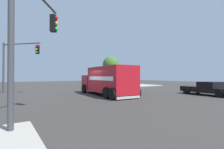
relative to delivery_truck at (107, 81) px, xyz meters
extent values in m
plane|color=#33302D|center=(0.85, -0.31, -1.50)|extent=(100.00, 100.00, 0.00)
cube|color=#9E998E|center=(-11.97, -13.13, -1.43)|extent=(11.51, 11.51, 0.14)
cube|color=#AD141E|center=(0.05, 0.70, 0.11)|extent=(2.81, 6.21, 2.52)
cube|color=#AD141E|center=(-0.23, -3.42, -0.30)|extent=(2.52, 2.06, 1.70)
cube|color=black|center=(-0.29, -4.27, 0.04)|extent=(2.02, 0.22, 0.88)
cube|color=#B2B2B7|center=(0.25, 3.62, -1.31)|extent=(2.31, 0.36, 0.21)
cube|color=white|center=(1.26, 0.62, 0.24)|extent=(0.36, 5.08, 0.36)
cube|color=white|center=(-1.16, 0.78, 0.24)|extent=(0.36, 5.08, 0.36)
cylinder|color=black|center=(1.01, -3.46, -1.00)|extent=(0.35, 1.02, 1.00)
cylinder|color=black|center=(-1.47, -3.29, -1.00)|extent=(0.35, 1.02, 1.00)
cylinder|color=black|center=(1.38, 2.04, -1.00)|extent=(0.35, 1.02, 1.00)
cylinder|color=black|center=(-1.09, 2.21, -1.00)|extent=(0.35, 1.02, 1.00)
cylinder|color=black|center=(1.46, 3.09, -1.00)|extent=(0.35, 1.02, 1.00)
cylinder|color=black|center=(-1.02, 3.26, -1.00)|extent=(0.35, 1.02, 1.00)
cylinder|color=#38383D|center=(8.79, -8.47, 1.42)|extent=(0.20, 0.20, 5.83)
cylinder|color=#38383D|center=(7.13, -6.74, 4.08)|extent=(3.41, 3.55, 0.12)
cylinder|color=#38383D|center=(5.71, -5.26, 3.95)|extent=(0.03, 0.03, 0.25)
cube|color=black|center=(5.71, -5.26, 3.35)|extent=(0.42, 0.42, 0.95)
sphere|color=red|center=(5.84, -5.13, 3.67)|extent=(0.20, 0.20, 0.20)
sphere|color=#EFA314|center=(5.84, -5.13, 3.36)|extent=(0.20, 0.20, 0.20)
sphere|color=#19CC4C|center=(5.84, -5.13, 3.05)|extent=(0.20, 0.20, 0.20)
cylinder|color=#38383D|center=(8.62, 7.65, 1.51)|extent=(0.20, 0.20, 5.74)
cylinder|color=#38383D|center=(6.50, 4.63, 4.01)|extent=(0.03, 0.03, 0.25)
cube|color=black|center=(6.50, 4.63, 3.41)|extent=(0.42, 0.42, 0.95)
sphere|color=red|center=(6.35, 4.73, 3.73)|extent=(0.20, 0.20, 0.20)
sphere|color=#EFA314|center=(6.35, 4.73, 3.42)|extent=(0.20, 0.20, 0.20)
sphere|color=#19CC4C|center=(6.35, 4.73, 3.11)|extent=(0.20, 0.20, 0.20)
cube|color=black|center=(-8.60, 5.88, -0.67)|extent=(2.12, 1.90, 1.10)
cube|color=black|center=(-8.60, 5.88, -0.38)|extent=(1.94, 1.61, 0.48)
cube|color=black|center=(-8.80, 4.04, -0.94)|extent=(2.15, 2.20, 0.55)
cylinder|color=black|center=(-7.44, 7.23, -1.12)|extent=(0.32, 0.78, 0.76)
cylinder|color=black|center=(-9.81, 4.04, -1.12)|extent=(0.32, 0.78, 0.76)
cylinder|color=black|center=(-7.81, 3.82, -1.12)|extent=(0.32, 0.78, 0.76)
cylinder|color=#4C4C51|center=(-9.54, -13.96, -0.94)|extent=(0.14, 0.14, 0.84)
cylinder|color=#4C4C51|center=(-9.66, -14.09, -0.94)|extent=(0.14, 0.14, 0.84)
cube|color=#3F8C4C|center=(-9.60, -14.03, -0.20)|extent=(0.39, 0.40, 0.63)
sphere|color=beige|center=(-9.60, -14.03, 0.23)|extent=(0.23, 0.23, 0.23)
cylinder|color=#3F8C4C|center=(-9.45, -13.86, -0.17)|extent=(0.09, 0.09, 0.57)
cylinder|color=#3F8C4C|center=(-9.75, -14.19, -0.17)|extent=(0.09, 0.09, 0.57)
cube|color=white|center=(-15.12, -18.63, -0.88)|extent=(0.08, 0.04, 0.95)
cube|color=white|center=(-14.94, -18.63, -0.88)|extent=(0.08, 0.04, 0.95)
cube|color=white|center=(-14.76, -18.63, -0.88)|extent=(0.08, 0.04, 0.95)
cube|color=white|center=(-14.58, -18.63, -0.88)|extent=(0.08, 0.04, 0.95)
cube|color=white|center=(-14.40, -18.63, -0.88)|extent=(0.08, 0.04, 0.95)
cube|color=white|center=(-14.22, -18.63, -0.88)|extent=(0.08, 0.04, 0.95)
cube|color=white|center=(-14.04, -18.63, -0.88)|extent=(0.08, 0.04, 0.95)
cube|color=white|center=(-13.86, -18.63, -0.88)|extent=(0.08, 0.04, 0.95)
cube|color=white|center=(-13.68, -18.63, -0.88)|extent=(0.08, 0.04, 0.95)
cube|color=white|center=(-13.50, -18.63, -0.88)|extent=(0.08, 0.04, 0.95)
cube|color=white|center=(-13.32, -18.63, -0.88)|extent=(0.08, 0.04, 0.95)
cube|color=white|center=(-13.14, -18.63, -0.88)|extent=(0.08, 0.04, 0.95)
cube|color=white|center=(-12.96, -18.63, -0.88)|extent=(0.08, 0.04, 0.95)
cube|color=white|center=(-12.78, -18.63, -0.88)|extent=(0.08, 0.04, 0.95)
cube|color=white|center=(-12.60, -18.63, -0.88)|extent=(0.08, 0.04, 0.95)
cube|color=white|center=(-12.42, -18.63, -0.88)|extent=(0.08, 0.04, 0.95)
cube|color=white|center=(-12.24, -18.63, -0.88)|extent=(0.08, 0.04, 0.95)
cube|color=white|center=(-12.06, -18.63, -0.88)|extent=(0.08, 0.04, 0.95)
cube|color=white|center=(-11.88, -18.63, -0.88)|extent=(0.08, 0.04, 0.95)
cube|color=white|center=(-11.70, -18.63, -0.88)|extent=(0.08, 0.04, 0.95)
cube|color=white|center=(-11.52, -18.63, -0.88)|extent=(0.08, 0.04, 0.95)
cube|color=white|center=(-11.34, -18.63, -0.88)|extent=(0.08, 0.04, 0.95)
cube|color=white|center=(-11.16, -18.63, -0.88)|extent=(0.08, 0.04, 0.95)
cube|color=white|center=(-10.98, -18.63, -0.88)|extent=(0.08, 0.04, 0.95)
cube|color=white|center=(-10.80, -18.63, -0.88)|extent=(0.08, 0.04, 0.95)
cube|color=white|center=(-10.62, -18.63, -0.88)|extent=(0.08, 0.04, 0.95)
cube|color=white|center=(-10.44, -18.63, -0.88)|extent=(0.08, 0.04, 0.95)
cube|color=white|center=(-10.26, -18.63, -0.88)|extent=(0.08, 0.04, 0.95)
cube|color=white|center=(-10.08, -18.63, -0.88)|extent=(0.08, 0.04, 0.95)
cube|color=white|center=(-9.90, -18.63, -0.88)|extent=(0.08, 0.04, 0.95)
cube|color=white|center=(-9.72, -18.63, -0.88)|extent=(0.08, 0.04, 0.95)
cube|color=white|center=(-9.54, -18.63, -0.88)|extent=(0.08, 0.04, 0.95)
cube|color=white|center=(-9.36, -18.63, -0.88)|extent=(0.08, 0.04, 0.95)
cube|color=white|center=(-9.18, -18.63, -0.88)|extent=(0.08, 0.04, 0.95)
cube|color=white|center=(-9.00, -18.63, -0.88)|extent=(0.08, 0.04, 0.95)
cube|color=white|center=(-8.82, -18.63, -0.88)|extent=(0.08, 0.04, 0.95)
cube|color=white|center=(-11.97, -18.65, -0.65)|extent=(6.40, 0.03, 0.07)
cube|color=white|center=(-11.97, -18.65, -1.07)|extent=(6.40, 0.03, 0.07)
cylinder|color=brown|center=(-10.74, -15.67, 0.16)|extent=(0.32, 0.32, 3.04)
sphere|color=#386023|center=(-10.74, -15.67, 2.99)|extent=(3.48, 3.48, 3.48)
camera|label=1|loc=(8.83, 14.03, 0.45)|focal=26.09mm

